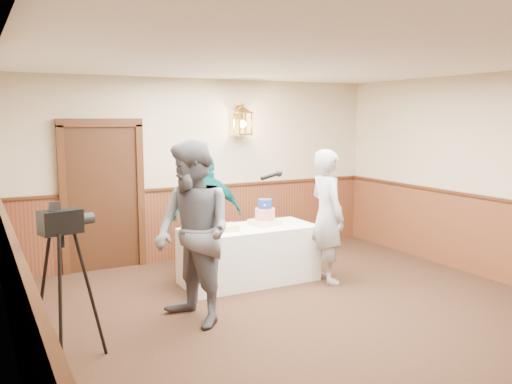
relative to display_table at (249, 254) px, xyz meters
The scene contains 10 objects.
ground 1.94m from the display_table, 89.50° to the right, with size 7.00×7.00×0.00m, color black.
room_shell 1.85m from the display_table, 91.48° to the right, with size 6.02×7.02×2.81m.
display_table is the anchor object (origin of this frame).
tiered_cake 0.58m from the display_table, 10.51° to the left, with size 0.38×0.38×0.35m.
sheet_cake_yellow 0.59m from the display_table, behind, with size 0.38×0.29×0.08m, color #D2BF7D.
sheet_cake_green 0.84m from the display_table, 169.71° to the left, with size 0.31×0.24×0.07m, color #ABEBA6.
interviewer 1.71m from the display_table, 138.87° to the right, with size 1.65×1.11×1.98m.
baker 1.17m from the display_table, 26.57° to the right, with size 0.65×0.43×1.79m, color #98999E.
assistant_p 0.88m from the display_table, 113.93° to the left, with size 0.99×0.41×1.69m, color #084C4E.
tv_camera_rig 2.98m from the display_table, 150.39° to the right, with size 0.56×0.52×1.42m.
Camera 1 is at (-3.25, -4.42, 2.22)m, focal length 38.00 mm.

